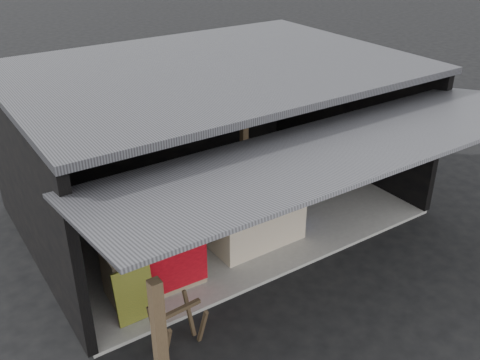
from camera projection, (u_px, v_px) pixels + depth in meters
ground at (292, 272)px, 9.11m from camera, size 80.00×80.00×0.00m
concrete_slab at (215, 209)px, 10.94m from camera, size 7.00×5.00×0.06m
shophouse at (204, 109)px, 10.21m from camera, size 7.40×7.29×3.02m
banana_table at (253, 217)px, 9.67m from camera, size 1.74×1.08×0.96m
banana_pile at (253, 189)px, 9.41m from camera, size 1.61×0.98×0.19m
white_crate at (223, 194)px, 10.43m from camera, size 0.92×0.67×0.97m
neighbor_stall at (154, 262)px, 8.46m from camera, size 1.55×0.74×1.58m
green_signboard at (134, 295)px, 7.81m from camera, size 0.59×0.17×0.88m
sawhorse at (178, 324)px, 7.36m from camera, size 0.72×0.65×0.70m
water_barrel at (294, 211)px, 10.34m from camera, size 0.33×0.33×0.48m
plastic_chair at (278, 161)px, 11.63m from camera, size 0.50×0.50×0.93m
magenta_rug at (289, 193)px, 11.44m from camera, size 1.55×1.07×0.01m
picture_frames at (150, 90)px, 11.74m from camera, size 1.62×0.04×0.46m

